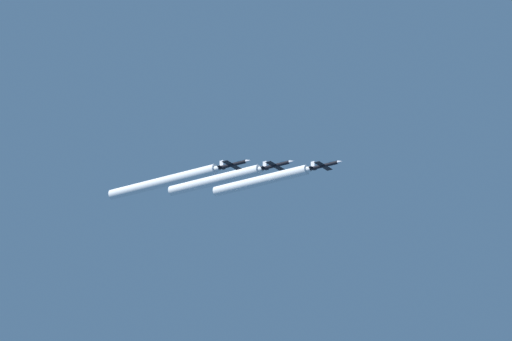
% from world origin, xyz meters
% --- Properties ---
extents(jet_lead, '(8.46, 12.32, 2.96)m').
position_xyz_m(jet_lead, '(-11.35, 10.82, 210.52)').
color(jet_lead, black).
extents(jet_second_echelon, '(8.46, 12.32, 2.96)m').
position_xyz_m(jet_second_echelon, '(0.36, -0.25, 209.06)').
color(jet_second_echelon, black).
extents(jet_third_echelon, '(8.46, 12.32, 2.96)m').
position_xyz_m(jet_third_echelon, '(12.03, -9.17, 207.33)').
color(jet_third_echelon, black).
extents(smoke_trail_lead, '(3.34, 37.58, 3.34)m').
position_xyz_m(smoke_trail_lead, '(-11.35, -13.60, 210.49)').
color(smoke_trail_lead, white).
extents(smoke_trail_second_echelon, '(3.34, 36.50, 3.34)m').
position_xyz_m(smoke_trail_second_echelon, '(0.36, -24.13, 209.03)').
color(smoke_trail_second_echelon, white).
extents(smoke_trail_third_echelon, '(3.34, 43.60, 3.34)m').
position_xyz_m(smoke_trail_third_echelon, '(12.03, -36.60, 207.30)').
color(smoke_trail_third_echelon, white).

